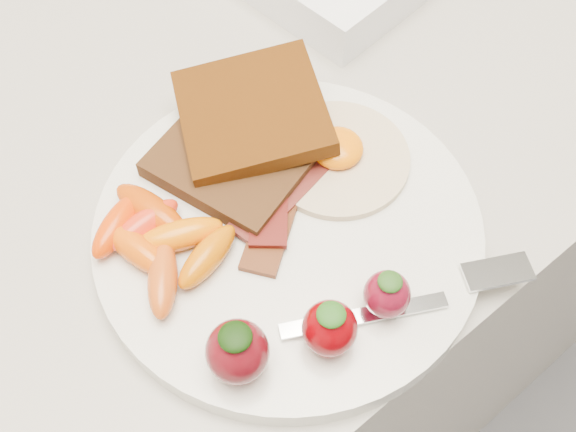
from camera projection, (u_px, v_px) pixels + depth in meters
counter at (199, 334)px, 0.96m from camera, size 2.00×0.60×0.90m
plate at (288, 231)px, 0.50m from camera, size 0.27×0.27×0.02m
toast_lower at (238, 153)px, 0.52m from camera, size 0.13×0.13×0.01m
toast_upper at (252, 112)px, 0.52m from camera, size 0.14×0.14×0.02m
fried_egg at (337, 155)px, 0.52m from camera, size 0.13×0.13×0.02m
bacon_strips at (278, 195)px, 0.50m from camera, size 0.12×0.11×0.01m
baby_carrots at (157, 239)px, 0.48m from camera, size 0.09×0.11×0.02m
strawberries at (301, 331)px, 0.43m from camera, size 0.13×0.06×0.05m
fork at (426, 295)px, 0.46m from camera, size 0.17×0.08×0.00m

